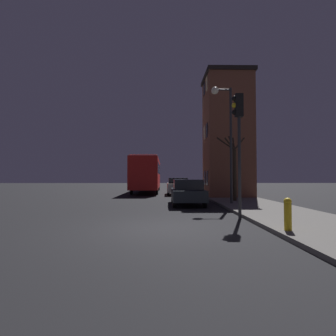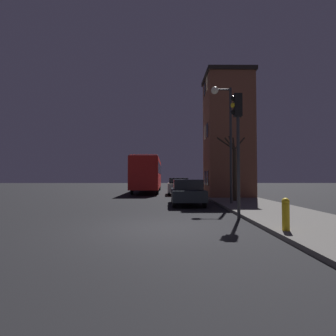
{
  "view_description": "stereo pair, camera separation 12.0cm",
  "coord_description": "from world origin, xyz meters",
  "px_view_note": "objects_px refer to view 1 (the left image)",
  "views": [
    {
      "loc": [
        0.16,
        -8.32,
        1.62
      ],
      "look_at": [
        0.39,
        8.47,
        2.18
      ],
      "focal_mm": 28.0,
      "sensor_mm": 36.0,
      "label": 1
    },
    {
      "loc": [
        0.28,
        -8.32,
        1.62
      ],
      "look_at": [
        0.39,
        8.47,
        2.18
      ],
      "focal_mm": 28.0,
      "sensor_mm": 36.0,
      "label": 2
    }
  ],
  "objects_px": {
    "streetlamp": "(225,124)",
    "bare_tree": "(234,166)",
    "car_near_lane": "(187,192)",
    "fire_hydrant": "(288,213)",
    "traffic_light": "(238,129)",
    "car_mid_lane": "(178,186)",
    "bus": "(147,172)"
  },
  "relations": [
    {
      "from": "streetlamp",
      "to": "fire_hydrant",
      "type": "bearing_deg",
      "value": -90.14
    },
    {
      "from": "traffic_light",
      "to": "car_near_lane",
      "type": "height_order",
      "value": "traffic_light"
    },
    {
      "from": "car_near_lane",
      "to": "fire_hydrant",
      "type": "relative_size",
      "value": 4.59
    },
    {
      "from": "streetlamp",
      "to": "bare_tree",
      "type": "bearing_deg",
      "value": 61.53
    },
    {
      "from": "traffic_light",
      "to": "bus",
      "type": "relative_size",
      "value": 0.41
    },
    {
      "from": "car_near_lane",
      "to": "traffic_light",
      "type": "bearing_deg",
      "value": -72.66
    },
    {
      "from": "streetlamp",
      "to": "car_mid_lane",
      "type": "distance_m",
      "value": 9.94
    },
    {
      "from": "bare_tree",
      "to": "bus",
      "type": "distance_m",
      "value": 12.91
    },
    {
      "from": "bare_tree",
      "to": "bus",
      "type": "xyz_separation_m",
      "value": [
        -6.22,
        11.3,
        -0.22
      ]
    },
    {
      "from": "traffic_light",
      "to": "fire_hydrant",
      "type": "distance_m",
      "value": 4.04
    },
    {
      "from": "streetlamp",
      "to": "car_mid_lane",
      "type": "relative_size",
      "value": 1.63
    },
    {
      "from": "bus",
      "to": "streetlamp",
      "type": "bearing_deg",
      "value": -67.95
    },
    {
      "from": "bare_tree",
      "to": "car_mid_lane",
      "type": "relative_size",
      "value": 1.04
    },
    {
      "from": "bare_tree",
      "to": "car_near_lane",
      "type": "relative_size",
      "value": 1.02
    },
    {
      "from": "car_near_lane",
      "to": "car_mid_lane",
      "type": "height_order",
      "value": "car_mid_lane"
    },
    {
      "from": "streetlamp",
      "to": "bare_tree",
      "type": "relative_size",
      "value": 1.56
    },
    {
      "from": "traffic_light",
      "to": "bare_tree",
      "type": "height_order",
      "value": "traffic_light"
    },
    {
      "from": "bus",
      "to": "fire_hydrant",
      "type": "relative_size",
      "value": 13.13
    },
    {
      "from": "car_mid_lane",
      "to": "traffic_light",
      "type": "bearing_deg",
      "value": -82.95
    },
    {
      "from": "car_near_lane",
      "to": "car_mid_lane",
      "type": "bearing_deg",
      "value": 90.82
    },
    {
      "from": "streetlamp",
      "to": "bus",
      "type": "xyz_separation_m",
      "value": [
        -5.28,
        13.04,
        -2.5
      ]
    },
    {
      "from": "bus",
      "to": "fire_hydrant",
      "type": "distance_m",
      "value": 21.23
    },
    {
      "from": "car_mid_lane",
      "to": "bus",
      "type": "bearing_deg",
      "value": 126.14
    },
    {
      "from": "bare_tree",
      "to": "bus",
      "type": "bearing_deg",
      "value": 118.84
    },
    {
      "from": "streetlamp",
      "to": "traffic_light",
      "type": "relative_size",
      "value": 1.36
    },
    {
      "from": "traffic_light",
      "to": "car_near_lane",
      "type": "distance_m",
      "value": 5.87
    },
    {
      "from": "car_mid_lane",
      "to": "bare_tree",
      "type": "bearing_deg",
      "value": -65.94
    },
    {
      "from": "streetlamp",
      "to": "car_mid_lane",
      "type": "height_order",
      "value": "streetlamp"
    },
    {
      "from": "car_near_lane",
      "to": "car_mid_lane",
      "type": "relative_size",
      "value": 1.02
    },
    {
      "from": "bus",
      "to": "car_near_lane",
      "type": "relative_size",
      "value": 2.86
    },
    {
      "from": "streetlamp",
      "to": "car_near_lane",
      "type": "xyz_separation_m",
      "value": [
        -2.13,
        0.32,
        -3.85
      ]
    },
    {
      "from": "fire_hydrant",
      "to": "car_near_lane",
      "type": "bearing_deg",
      "value": 105.18
    }
  ]
}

